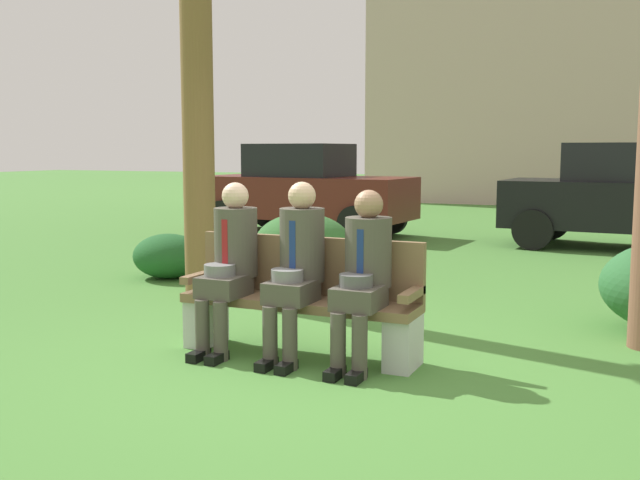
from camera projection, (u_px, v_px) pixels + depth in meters
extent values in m
plane|color=#478035|center=(315.00, 369.00, 5.33)|extent=(80.00, 80.00, 0.00)
cube|color=brown|center=(299.00, 302.00, 5.62)|extent=(1.87, 0.44, 0.07)
cube|color=brown|center=(309.00, 265.00, 5.76)|extent=(1.87, 0.06, 0.45)
cube|color=brown|center=(199.00, 277.00, 5.96)|extent=(0.08, 0.44, 0.06)
cube|color=brown|center=(412.00, 294.00, 5.24)|extent=(0.08, 0.44, 0.06)
cube|color=silver|center=(206.00, 321.00, 5.98)|extent=(0.20, 0.37, 0.38)
cube|color=silver|center=(403.00, 343.00, 5.31)|extent=(0.20, 0.37, 0.38)
cube|color=#4C473D|center=(224.00, 286.00, 5.67)|extent=(0.32, 0.38, 0.16)
cylinder|color=#4C473D|center=(202.00, 329.00, 5.57)|extent=(0.11, 0.11, 0.45)
cylinder|color=#4C473D|center=(221.00, 331.00, 5.51)|extent=(0.11, 0.11, 0.45)
cube|color=black|center=(199.00, 355.00, 5.54)|extent=(0.09, 0.22, 0.07)
cube|color=black|center=(217.00, 358.00, 5.48)|extent=(0.09, 0.22, 0.07)
cylinder|color=#4C473D|center=(236.00, 242.00, 5.81)|extent=(0.34, 0.34, 0.54)
cube|color=maroon|center=(225.00, 242.00, 5.66)|extent=(0.05, 0.01, 0.35)
sphere|color=beige|center=(235.00, 196.00, 5.76)|extent=(0.21, 0.21, 0.21)
cylinder|color=slate|center=(220.00, 270.00, 5.65)|extent=(0.24, 0.24, 0.09)
cube|color=#4C473D|center=(291.00, 292.00, 5.44)|extent=(0.32, 0.38, 0.16)
cylinder|color=#4C473D|center=(270.00, 337.00, 5.34)|extent=(0.11, 0.11, 0.45)
cylinder|color=#4C473D|center=(290.00, 339.00, 5.28)|extent=(0.11, 0.11, 0.45)
cube|color=black|center=(266.00, 364.00, 5.31)|extent=(0.09, 0.22, 0.07)
cube|color=black|center=(286.00, 367.00, 5.24)|extent=(0.09, 0.22, 0.07)
cylinder|color=#4C473D|center=(302.00, 245.00, 5.58)|extent=(0.34, 0.34, 0.55)
cube|color=navy|center=(293.00, 245.00, 5.42)|extent=(0.05, 0.01, 0.35)
sphere|color=tan|center=(302.00, 196.00, 5.53)|extent=(0.21, 0.21, 0.21)
cylinder|color=slate|center=(287.00, 275.00, 5.42)|extent=(0.24, 0.24, 0.09)
cube|color=#4C473D|center=(359.00, 297.00, 5.23)|extent=(0.32, 0.38, 0.16)
cylinder|color=#4C473D|center=(338.00, 345.00, 5.13)|extent=(0.11, 0.11, 0.45)
cylinder|color=#4C473D|center=(360.00, 347.00, 5.06)|extent=(0.11, 0.11, 0.45)
cube|color=black|center=(335.00, 373.00, 5.09)|extent=(0.09, 0.22, 0.07)
cube|color=black|center=(356.00, 376.00, 5.03)|extent=(0.09, 0.22, 0.07)
cylinder|color=#4C473D|center=(368.00, 252.00, 5.36)|extent=(0.34, 0.34, 0.51)
cube|color=navy|center=(360.00, 252.00, 5.21)|extent=(0.05, 0.01, 0.32)
sphere|color=#9E7556|center=(369.00, 204.00, 5.32)|extent=(0.21, 0.21, 0.21)
cylinder|color=#545454|center=(356.00, 280.00, 5.20)|extent=(0.24, 0.24, 0.09)
cylinder|color=brown|center=(197.00, 62.00, 7.72)|extent=(0.34, 0.34, 4.97)
ellipsoid|color=#205827|center=(168.00, 256.00, 9.06)|extent=(0.88, 0.80, 0.55)
ellipsoid|color=#336A2F|center=(303.00, 244.00, 9.31)|extent=(1.24, 1.14, 0.78)
cube|color=#591E19|center=(307.00, 197.00, 13.68)|extent=(4.00, 1.84, 0.76)
cube|color=black|center=(300.00, 160.00, 13.67)|extent=(1.79, 1.48, 0.60)
cylinder|color=black|center=(391.00, 217.00, 13.77)|extent=(0.65, 0.19, 0.64)
cylinder|color=black|center=(355.00, 225.00, 12.41)|extent=(0.65, 0.19, 0.64)
cylinder|color=black|center=(267.00, 211.00, 15.05)|extent=(0.65, 0.19, 0.64)
cylinder|color=black|center=(222.00, 218.00, 13.68)|extent=(0.65, 0.19, 0.64)
cube|color=black|center=(632.00, 205.00, 11.61)|extent=(3.99, 1.80, 0.76)
cube|color=black|center=(624.00, 162.00, 11.60)|extent=(1.78, 1.46, 0.60)
cylinder|color=black|center=(551.00, 221.00, 12.97)|extent=(0.65, 0.18, 0.64)
cylinder|color=black|center=(533.00, 230.00, 11.59)|extent=(0.65, 0.18, 0.64)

